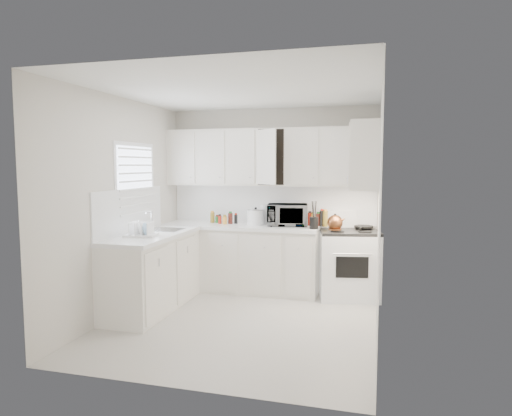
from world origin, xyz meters
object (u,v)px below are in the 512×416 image
(stove, at_px, (349,255))
(rice_cooker, at_px, (256,216))
(utensil_crock, at_px, (314,215))
(dish_rack, at_px, (141,228))
(tea_kettle, at_px, (335,221))
(microwave, at_px, (287,212))

(stove, relative_size, rice_cooker, 4.76)
(stove, bearing_deg, rice_cooker, 167.83)
(utensil_crock, xyz_separation_m, dish_rack, (-1.90, -1.15, -0.09))
(stove, xyz_separation_m, rice_cooker, (-1.31, 0.04, 0.48))
(dish_rack, bearing_deg, utensil_crock, 21.83)
(stove, distance_m, tea_kettle, 0.53)
(utensil_crock, bearing_deg, microwave, 150.45)
(stove, height_order, utensil_crock, utensil_crock)
(stove, distance_m, dish_rack, 2.74)
(stove, relative_size, tea_kettle, 4.69)
(tea_kettle, xyz_separation_m, dish_rack, (-2.18, -1.17, -0.01))
(dish_rack, bearing_deg, tea_kettle, 18.89)
(rice_cooker, bearing_deg, stove, 11.67)
(rice_cooker, relative_size, dish_rack, 0.69)
(tea_kettle, height_order, microwave, microwave)
(tea_kettle, relative_size, utensil_crock, 0.66)
(microwave, bearing_deg, stove, -12.60)
(microwave, relative_size, utensil_crock, 1.44)
(tea_kettle, bearing_deg, dish_rack, -141.83)
(rice_cooker, distance_m, dish_rack, 1.72)
(microwave, bearing_deg, tea_kettle, -26.50)
(rice_cooker, bearing_deg, dish_rack, -114.01)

